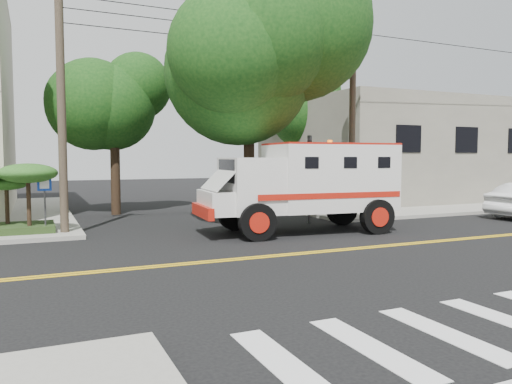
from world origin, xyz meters
name	(u,v)px	position (x,y,z in m)	size (l,w,h in m)	color
ground	(292,254)	(0.00, 0.00, 0.00)	(100.00, 100.00, 0.00)	black
sidewalk_ne	(379,199)	(13.50, 13.50, 0.07)	(17.00, 17.00, 0.15)	gray
building_right	(393,150)	(15.00, 14.00, 3.15)	(14.00, 12.00, 6.00)	slate
utility_pole_left	(61,104)	(-5.60, 6.00, 4.50)	(0.28, 0.28, 9.00)	#382D23
utility_pole_right	(352,116)	(6.30, 6.20, 4.50)	(0.28, 0.28, 9.00)	#382D23
tree_main	(262,44)	(1.94, 6.21, 7.20)	(6.08, 5.70, 9.85)	black
tree_left	(122,92)	(-2.68, 11.79, 5.73)	(4.48, 4.20, 7.70)	black
tree_right	(298,104)	(8.84, 15.77, 6.09)	(4.80, 4.50, 8.20)	black
traffic_signal	(309,169)	(3.80, 5.60, 2.23)	(0.15, 0.18, 3.60)	#3F3F42
accessibility_sign	(45,197)	(-6.20, 6.17, 1.37)	(0.45, 0.10, 2.02)	#3F3F42
palm_planter	(4,189)	(-7.44, 6.62, 1.65)	(3.52, 2.63, 2.36)	#1E3314
armored_truck	(307,182)	(2.48, 3.50, 1.83)	(7.24, 3.32, 3.21)	silver
pedestrian_a	(367,192)	(8.84, 8.51, 0.96)	(0.59, 0.39, 1.62)	gray
pedestrian_b	(347,197)	(5.58, 5.50, 1.04)	(0.87, 0.68, 1.79)	gray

